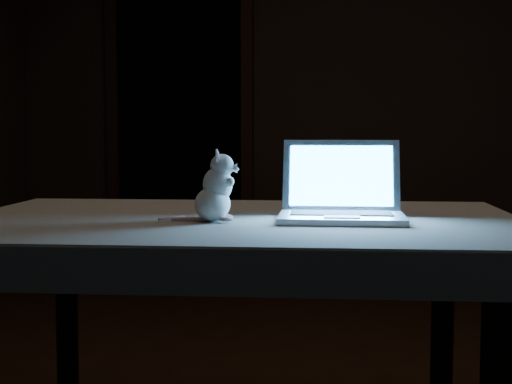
# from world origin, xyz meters

# --- Properties ---
(back_wall) EXTENTS (4.50, 0.04, 2.60)m
(back_wall) POSITION_xyz_m (0.00, 2.50, 1.30)
(back_wall) COLOR black
(back_wall) RESTS_ON ground
(doorway) EXTENTS (1.06, 0.36, 2.13)m
(doorway) POSITION_xyz_m (-1.10, 2.50, 1.06)
(doorway) COLOR black
(doorway) RESTS_ON back_wall
(table) EXTENTS (1.57, 1.06, 0.82)m
(table) POSITION_xyz_m (-0.17, -0.58, 0.41)
(table) COLOR black
(table) RESTS_ON floor
(tablecloth) EXTENTS (1.68, 1.16, 0.11)m
(tablecloth) POSITION_xyz_m (-0.08, -0.64, 0.77)
(tablecloth) COLOR #BDAD9E
(tablecloth) RESTS_ON table
(laptop) EXTENTS (0.36, 0.32, 0.24)m
(laptop) POSITION_xyz_m (0.13, -0.62, 0.94)
(laptop) COLOR silver
(laptop) RESTS_ON tablecloth
(plush_mouse) EXTENTS (0.18, 0.18, 0.20)m
(plush_mouse) POSITION_xyz_m (-0.22, -0.68, 0.92)
(plush_mouse) COLOR silver
(plush_mouse) RESTS_ON tablecloth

